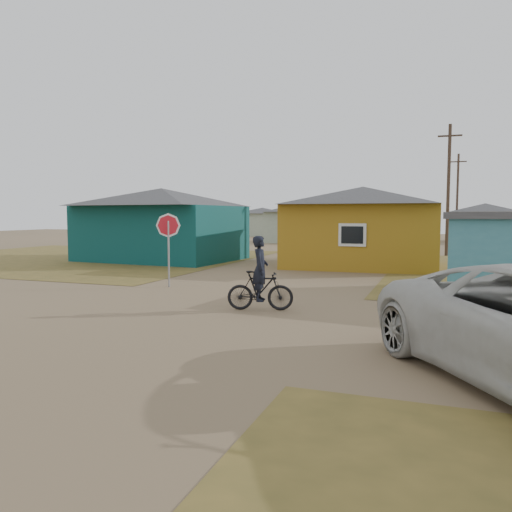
# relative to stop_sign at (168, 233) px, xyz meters

# --- Properties ---
(ground) EXTENTS (120.00, 120.00, 0.00)m
(ground) POSITION_rel_stop_sign_xyz_m (2.78, -4.36, -1.89)
(ground) COLOR #7D6548
(grass_nw) EXTENTS (20.00, 18.00, 0.00)m
(grass_nw) POSITION_rel_stop_sign_xyz_m (-11.22, 8.64, -1.88)
(grass_nw) COLOR brown
(grass_nw) RESTS_ON ground
(house_teal) EXTENTS (8.93, 7.08, 4.00)m
(house_teal) POSITION_rel_stop_sign_xyz_m (-5.72, 9.14, 0.17)
(house_teal) COLOR #0A3B3A
(house_teal) RESTS_ON ground
(house_yellow) EXTENTS (7.72, 6.76, 3.90)m
(house_yellow) POSITION_rel_stop_sign_xyz_m (5.28, 9.64, 0.12)
(house_yellow) COLOR #A17418
(house_yellow) RESTS_ON ground
(house_pale_west) EXTENTS (7.04, 6.15, 3.60)m
(house_pale_west) POSITION_rel_stop_sign_xyz_m (-3.22, 29.64, -0.03)
(house_pale_west) COLOR #A1B097
(house_pale_west) RESTS_ON ground
(house_beige_east) EXTENTS (6.95, 6.05, 3.60)m
(house_beige_east) POSITION_rel_stop_sign_xyz_m (12.78, 35.64, -0.03)
(house_beige_east) COLOR tan
(house_beige_east) RESTS_ON ground
(house_pale_north) EXTENTS (6.28, 5.81, 3.40)m
(house_pale_north) POSITION_rel_stop_sign_xyz_m (-11.22, 41.64, -0.13)
(house_pale_north) COLOR #A1B097
(house_pale_north) RESTS_ON ground
(utility_pole_near) EXTENTS (1.40, 0.20, 8.00)m
(utility_pole_near) POSITION_rel_stop_sign_xyz_m (9.28, 17.64, 2.25)
(utility_pole_near) COLOR #423227
(utility_pole_near) RESTS_ON ground
(utility_pole_far) EXTENTS (1.40, 0.20, 8.00)m
(utility_pole_far) POSITION_rel_stop_sign_xyz_m (10.28, 33.64, 2.25)
(utility_pole_far) COLOR #423227
(utility_pole_far) RESTS_ON ground
(stop_sign) EXTENTS (0.83, 0.22, 2.58)m
(stop_sign) POSITION_rel_stop_sign_xyz_m (0.00, 0.00, 0.00)
(stop_sign) COLOR gray
(stop_sign) RESTS_ON ground
(cyclist) EXTENTS (1.81, 0.96, 1.97)m
(cyclist) POSITION_rel_stop_sign_xyz_m (4.43, -2.91, -1.17)
(cyclist) COLOR black
(cyclist) RESTS_ON ground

